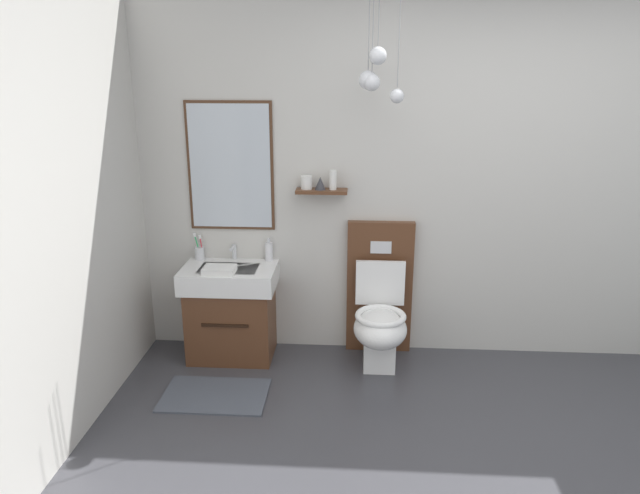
% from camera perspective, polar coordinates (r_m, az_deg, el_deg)
% --- Properties ---
extents(wall_back, '(5.19, 0.52, 2.62)m').
position_cam_1_polar(wall_back, '(4.25, 15.92, 6.61)').
color(wall_back, beige).
rests_on(wall_back, ground).
extents(bath_mat, '(0.68, 0.44, 0.01)m').
position_cam_1_polar(bath_mat, '(3.95, -10.32, -14.18)').
color(bath_mat, '#474C56').
rests_on(bath_mat, ground).
extents(vanity_sink_left, '(0.67, 0.46, 0.69)m').
position_cam_1_polar(vanity_sink_left, '(4.29, -8.74, -6.11)').
color(vanity_sink_left, '#56331E').
rests_on(vanity_sink_left, ground).
extents(tap_on_left_sink, '(0.03, 0.13, 0.11)m').
position_cam_1_polar(tap_on_left_sink, '(4.30, -8.52, -0.34)').
color(tap_on_left_sink, silver).
rests_on(tap_on_left_sink, vanity_sink_left).
extents(toilet, '(0.48, 0.62, 1.00)m').
position_cam_1_polar(toilet, '(4.18, 5.91, -6.40)').
color(toilet, '#56331E').
rests_on(toilet, ground).
extents(toothbrush_cup, '(0.07, 0.07, 0.21)m').
position_cam_1_polar(toothbrush_cup, '(4.35, -11.81, -0.52)').
color(toothbrush_cup, silver).
rests_on(toothbrush_cup, vanity_sink_left).
extents(soap_dispenser, '(0.06, 0.06, 0.17)m').
position_cam_1_polar(soap_dispenser, '(4.25, -5.06, -0.41)').
color(soap_dispenser, white).
rests_on(soap_dispenser, vanity_sink_left).
extents(folded_hand_towel, '(0.22, 0.16, 0.04)m').
position_cam_1_polar(folded_hand_towel, '(4.05, -9.91, -2.23)').
color(folded_hand_towel, white).
rests_on(folded_hand_towel, vanity_sink_left).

